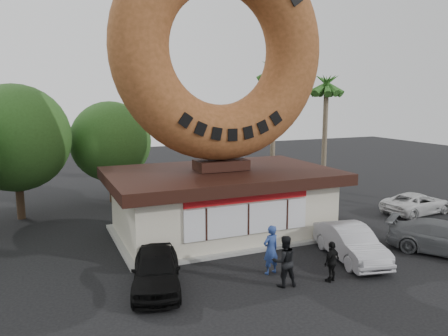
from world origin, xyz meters
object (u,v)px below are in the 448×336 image
object	(u,v)px
person_right	(332,262)
car_grey	(446,238)
giant_donut	(221,49)
person_left	(271,250)
car_white	(417,203)
donut_shop	(221,200)
person_center	(284,261)
car_silver	(351,243)
car_black	(156,270)
street_lamp	(140,132)

from	to	relation	value
person_right	car_grey	world-z (taller)	person_right
giant_donut	car_grey	world-z (taller)	giant_donut
person_left	car_white	xyz separation A→B (m)	(12.41, 4.37, -0.36)
giant_donut	car_white	distance (m)	14.93
giant_donut	car_grey	distance (m)	13.45
donut_shop	person_center	xyz separation A→B (m)	(-0.33, -6.72, -0.80)
donut_shop	person_left	xyz separation A→B (m)	(-0.23, -5.52, -0.78)
donut_shop	car_silver	world-z (taller)	donut_shop
person_left	car_white	bearing A→B (deg)	-171.26
person_left	person_right	size ratio (longest dim) A/B	1.26
car_black	person_left	bearing A→B (deg)	9.12
person_right	car_white	distance (m)	12.19
car_silver	car_white	size ratio (longest dim) A/B	0.99
person_left	car_silver	distance (m)	3.92
car_white	car_black	bearing A→B (deg)	96.83
person_right	car_grey	size ratio (longest dim) A/B	0.32
street_lamp	person_left	xyz separation A→B (m)	(1.63, -15.54, -3.49)
person_left	car_black	xyz separation A→B (m)	(-4.50, 0.47, -0.27)
car_grey	car_white	size ratio (longest dim) A/B	1.09
person_center	car_silver	size ratio (longest dim) A/B	0.43
car_black	car_grey	distance (m)	12.85
donut_shop	person_center	bearing A→B (deg)	-92.82
person_right	car_black	bearing A→B (deg)	-40.13
person_right	donut_shop	bearing A→B (deg)	-99.96
person_left	car_grey	bearing A→B (deg)	161.15
donut_shop	person_center	distance (m)	6.78
giant_donut	car_grey	bearing A→B (deg)	-39.99
donut_shop	car_black	xyz separation A→B (m)	(-4.72, -5.05, -1.04)
person_center	car_black	xyz separation A→B (m)	(-4.39, 1.67, -0.24)
giant_donut	street_lamp	bearing A→B (deg)	100.51
street_lamp	person_right	size ratio (longest dim) A/B	5.08
person_left	car_white	world-z (taller)	person_left
donut_shop	person_right	world-z (taller)	donut_shop
person_left	person_center	world-z (taller)	person_left
giant_donut	person_left	xyz separation A→B (m)	(-0.23, -5.54, -8.18)
car_black	car_silver	bearing A→B (deg)	11.83
donut_shop	car_grey	world-z (taller)	donut_shop
person_center	donut_shop	bearing A→B (deg)	-84.49
car_grey	person_left	bearing A→B (deg)	137.71
street_lamp	person_right	distance (m)	17.82
car_white	giant_donut	bearing A→B (deg)	78.36
street_lamp	person_left	bearing A→B (deg)	-84.01
car_black	car_white	bearing A→B (deg)	28.08
person_right	person_left	bearing A→B (deg)	-63.68
car_black	car_white	xyz separation A→B (m)	(16.91, 3.91, -0.10)
car_silver	car_black	bearing A→B (deg)	-171.95
giant_donut	person_right	world-z (taller)	giant_donut
person_center	car_black	size ratio (longest dim) A/B	0.45
street_lamp	car_black	size ratio (longest dim) A/B	1.88
donut_shop	car_silver	size ratio (longest dim) A/B	2.51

